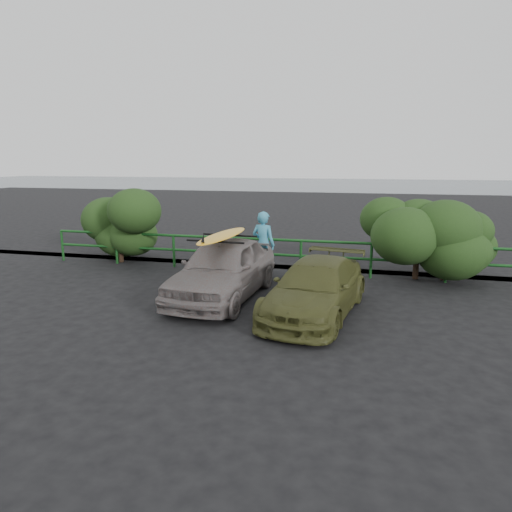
{
  "coord_description": "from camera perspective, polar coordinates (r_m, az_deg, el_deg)",
  "views": [
    {
      "loc": [
        2.8,
        -7.99,
        3.29
      ],
      "look_at": [
        0.33,
        2.21,
        1.08
      ],
      "focal_mm": 32.0,
      "sensor_mm": 36.0,
      "label": 1
    }
  ],
  "objects": [
    {
      "name": "roof_rack",
      "position": [
        10.9,
        -4.18,
        2.23
      ],
      "size": [
        1.48,
        1.09,
        0.05
      ],
      "primitive_type": null,
      "rotation": [
        0.0,
        0.0,
        -0.07
      ],
      "color": "black",
      "rests_on": "sedan"
    },
    {
      "name": "olive_vehicle",
      "position": [
        9.95,
        7.49,
        -4.02
      ],
      "size": [
        2.27,
        4.23,
        1.17
      ],
      "primitive_type": "imported",
      "rotation": [
        0.0,
        0.0,
        -0.17
      ],
      "color": "#464820",
      "rests_on": "ground"
    },
    {
      "name": "shrub_left",
      "position": [
        15.55,
        -15.82,
        3.53
      ],
      "size": [
        3.2,
        2.4,
        2.31
      ],
      "primitive_type": null,
      "color": "#223E16",
      "rests_on": "ground"
    },
    {
      "name": "ocean",
      "position": [
        68.13,
        11.41,
        8.9
      ],
      "size": [
        200.0,
        200.0,
        0.0
      ],
      "primitive_type": "plane",
      "color": "#515C63",
      "rests_on": "ground"
    },
    {
      "name": "ground",
      "position": [
        9.08,
        -5.37,
        -9.42
      ],
      "size": [
        80.0,
        80.0,
        0.0
      ],
      "primitive_type": "plane",
      "color": "black"
    },
    {
      "name": "man",
      "position": [
        12.93,
        0.93,
        1.44
      ],
      "size": [
        0.79,
        0.62,
        1.89
      ],
      "primitive_type": "imported",
      "rotation": [
        0.0,
        0.0,
        2.87
      ],
      "color": "teal",
      "rests_on": "ground"
    },
    {
      "name": "surfboard",
      "position": [
        10.89,
        -4.19,
        2.56
      ],
      "size": [
        0.76,
        2.78,
        0.08
      ],
      "primitive_type": "ellipsoid",
      "rotation": [
        0.0,
        0.0,
        -0.07
      ],
      "color": "orange",
      "rests_on": "roof_rack"
    },
    {
      "name": "guardrail",
      "position": [
        13.57,
        1.44,
        0.1
      ],
      "size": [
        14.0,
        0.08,
        1.04
      ],
      "primitive_type": null,
      "color": "#154918",
      "rests_on": "ground"
    },
    {
      "name": "sedan",
      "position": [
        11.05,
        -4.12,
        -1.59
      ],
      "size": [
        1.99,
        4.35,
        1.45
      ],
      "primitive_type": "imported",
      "rotation": [
        0.0,
        0.0,
        -0.07
      ],
      "color": "slate",
      "rests_on": "ground"
    },
    {
      "name": "shrub_right",
      "position": [
        13.85,
        22.58,
        1.56
      ],
      "size": [
        3.2,
        2.4,
        2.05
      ],
      "primitive_type": null,
      "color": "#223E16",
      "rests_on": "ground"
    }
  ]
}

